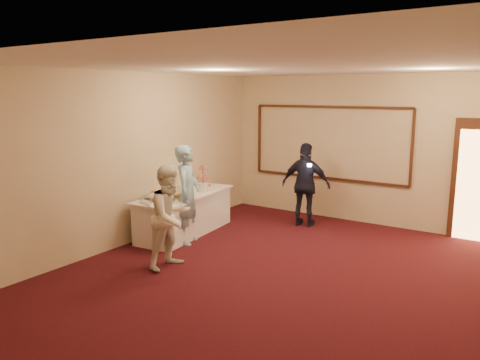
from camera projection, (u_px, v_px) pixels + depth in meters
name	position (u px, v px, depth m)	size (l,w,h in m)	color
floor	(281.00, 276.00, 6.82)	(7.00, 7.00, 0.00)	black
room_walls	(284.00, 138.00, 6.45)	(6.04, 7.04, 3.02)	beige
wall_molding	(329.00, 143.00, 9.80)	(3.45, 0.04, 1.55)	#331B0F
buffet_table	(185.00, 213.00, 8.85)	(1.11, 2.34, 0.77)	white
pavlova_tray	(157.00, 198.00, 8.07)	(0.49, 0.59, 0.19)	silver
cupcake_stand	(203.00, 178.00, 9.51)	(0.32, 0.32, 0.47)	#E9514D
plate_stack_a	(182.00, 189.00, 8.86)	(0.18, 0.18, 0.15)	white
plate_stack_b	(203.00, 188.00, 8.92)	(0.20, 0.20, 0.17)	white
tart	(180.00, 196.00, 8.44)	(0.25, 0.25, 0.05)	white
man	(188.00, 194.00, 8.22)	(0.64, 0.42, 1.75)	#83B3CD
woman	(171.00, 217.00, 7.07)	(0.77, 0.60, 1.58)	white
guest	(306.00, 185.00, 9.29)	(0.98, 0.41, 1.67)	black
camera_flash	(309.00, 165.00, 8.94)	(0.07, 0.04, 0.05)	white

